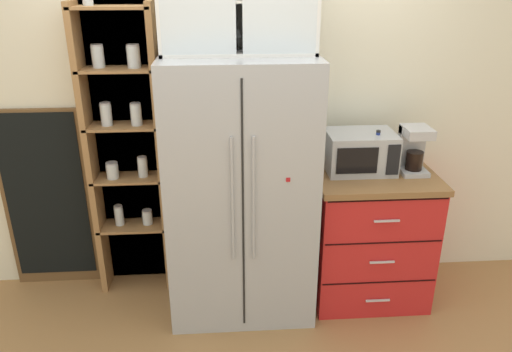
{
  "coord_description": "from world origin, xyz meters",
  "views": [
    {
      "loc": [
        -0.11,
        -2.9,
        2.16
      ],
      "look_at": [
        0.1,
        0.0,
        0.94
      ],
      "focal_mm": 34.78,
      "sensor_mm": 36.0,
      "label": 1
    }
  ],
  "objects_px": {
    "coffee_maker": "(413,149)",
    "mug_navy": "(374,164)",
    "chalkboard_menu": "(48,200)",
    "bottle_cobalt": "(376,154)",
    "refrigerator": "(241,189)",
    "mug_charcoal": "(376,167)",
    "microwave": "(360,152)"
  },
  "relations": [
    {
      "from": "coffee_maker",
      "to": "mug_navy",
      "type": "xyz_separation_m",
      "value": [
        -0.24,
        0.02,
        -0.11
      ]
    },
    {
      "from": "mug_charcoal",
      "to": "mug_navy",
      "type": "xyz_separation_m",
      "value": [
        -0.0,
        0.03,
        0.0
      ]
    },
    {
      "from": "mug_charcoal",
      "to": "bottle_cobalt",
      "type": "bearing_deg",
      "value": 106.7
    },
    {
      "from": "refrigerator",
      "to": "mug_navy",
      "type": "xyz_separation_m",
      "value": [
        0.88,
        0.06,
        0.12
      ]
    },
    {
      "from": "chalkboard_menu",
      "to": "coffee_maker",
      "type": "bearing_deg",
      "value": -6.52
    },
    {
      "from": "mug_navy",
      "to": "bottle_cobalt",
      "type": "xyz_separation_m",
      "value": [
        -0.0,
        -0.02,
        0.08
      ]
    },
    {
      "from": "coffee_maker",
      "to": "refrigerator",
      "type": "bearing_deg",
      "value": -177.84
    },
    {
      "from": "refrigerator",
      "to": "mug_charcoal",
      "type": "bearing_deg",
      "value": 1.88
    },
    {
      "from": "refrigerator",
      "to": "bottle_cobalt",
      "type": "height_order",
      "value": "refrigerator"
    },
    {
      "from": "mug_charcoal",
      "to": "chalkboard_menu",
      "type": "xyz_separation_m",
      "value": [
        -2.23,
        0.3,
        -0.3
      ]
    },
    {
      "from": "refrigerator",
      "to": "chalkboard_menu",
      "type": "height_order",
      "value": "refrigerator"
    },
    {
      "from": "coffee_maker",
      "to": "chalkboard_menu",
      "type": "relative_size",
      "value": 0.24
    },
    {
      "from": "refrigerator",
      "to": "coffee_maker",
      "type": "height_order",
      "value": "refrigerator"
    },
    {
      "from": "coffee_maker",
      "to": "mug_navy",
      "type": "height_order",
      "value": "coffee_maker"
    },
    {
      "from": "microwave",
      "to": "mug_charcoal",
      "type": "relative_size",
      "value": 3.98
    },
    {
      "from": "refrigerator",
      "to": "bottle_cobalt",
      "type": "relative_size",
      "value": 5.9
    },
    {
      "from": "microwave",
      "to": "mug_navy",
      "type": "height_order",
      "value": "microwave"
    },
    {
      "from": "refrigerator",
      "to": "mug_navy",
      "type": "relative_size",
      "value": 16.04
    },
    {
      "from": "refrigerator",
      "to": "bottle_cobalt",
      "type": "xyz_separation_m",
      "value": [
        0.88,
        0.04,
        0.2
      ]
    },
    {
      "from": "microwave",
      "to": "chalkboard_menu",
      "type": "bearing_deg",
      "value": 173.57
    },
    {
      "from": "microwave",
      "to": "mug_charcoal",
      "type": "bearing_deg",
      "value": -29.87
    },
    {
      "from": "refrigerator",
      "to": "mug_charcoal",
      "type": "xyz_separation_m",
      "value": [
        0.88,
        0.03,
        0.11
      ]
    },
    {
      "from": "mug_navy",
      "to": "chalkboard_menu",
      "type": "bearing_deg",
      "value": 173.21
    },
    {
      "from": "microwave",
      "to": "bottle_cobalt",
      "type": "xyz_separation_m",
      "value": [
        0.09,
        -0.05,
        -0.0
      ]
    },
    {
      "from": "chalkboard_menu",
      "to": "bottle_cobalt",
      "type": "bearing_deg",
      "value": -7.4
    },
    {
      "from": "chalkboard_menu",
      "to": "mug_charcoal",
      "type": "bearing_deg",
      "value": -7.56
    },
    {
      "from": "refrigerator",
      "to": "microwave",
      "type": "height_order",
      "value": "refrigerator"
    },
    {
      "from": "mug_navy",
      "to": "mug_charcoal",
      "type": "bearing_deg",
      "value": -89.9
    },
    {
      "from": "mug_navy",
      "to": "chalkboard_menu",
      "type": "relative_size",
      "value": 0.08
    },
    {
      "from": "mug_charcoal",
      "to": "coffee_maker",
      "type": "bearing_deg",
      "value": 3.15
    },
    {
      "from": "refrigerator",
      "to": "coffee_maker",
      "type": "relative_size",
      "value": 5.5
    },
    {
      "from": "mug_charcoal",
      "to": "bottle_cobalt",
      "type": "relative_size",
      "value": 0.38
    }
  ]
}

